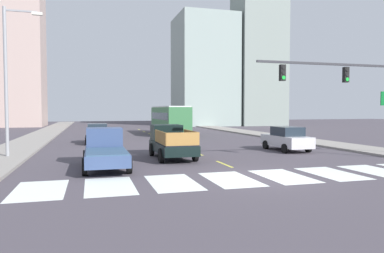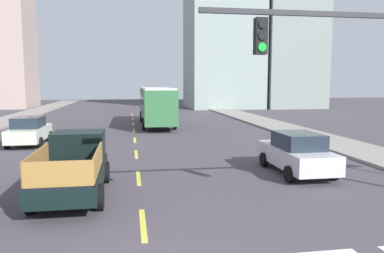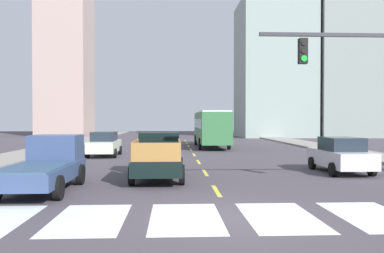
{
  "view_description": "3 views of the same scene",
  "coord_description": "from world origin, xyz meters",
  "px_view_note": "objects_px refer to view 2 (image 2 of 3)",
  "views": [
    {
      "loc": [
        -6.9,
        -13.96,
        2.93
      ],
      "look_at": [
        1.32,
        15.0,
        1.51
      ],
      "focal_mm": 33.56,
      "sensor_mm": 36.0,
      "label": 1
    },
    {
      "loc": [
        -0.29,
        -5.75,
        3.78
      ],
      "look_at": [
        2.61,
        11.69,
        1.7
      ],
      "focal_mm": 35.13,
      "sensor_mm": 36.0,
      "label": 2
    },
    {
      "loc": [
        -1.59,
        -10.58,
        2.57
      ],
      "look_at": [
        -0.3,
        15.95,
        2.12
      ],
      "focal_mm": 38.12,
      "sensor_mm": 36.0,
      "label": 3
    }
  ],
  "objects_px": {
    "pickup_stakebed": "(75,166)",
    "sedan_near_left": "(29,131)",
    "city_bus": "(156,103)",
    "sedan_far": "(297,153)"
  },
  "relations": [
    {
      "from": "pickup_stakebed",
      "to": "sedan_near_left",
      "type": "height_order",
      "value": "pickup_stakebed"
    },
    {
      "from": "pickup_stakebed",
      "to": "sedan_near_left",
      "type": "xyz_separation_m",
      "value": [
        -4.14,
        10.78,
        -0.08
      ]
    },
    {
      "from": "city_bus",
      "to": "sedan_far",
      "type": "xyz_separation_m",
      "value": [
        4.52,
        -18.39,
        -1.09
      ]
    },
    {
      "from": "city_bus",
      "to": "sedan_far",
      "type": "relative_size",
      "value": 2.45
    },
    {
      "from": "pickup_stakebed",
      "to": "sedan_far",
      "type": "height_order",
      "value": "pickup_stakebed"
    },
    {
      "from": "city_bus",
      "to": "sedan_far",
      "type": "distance_m",
      "value": 18.96
    },
    {
      "from": "sedan_far",
      "to": "city_bus",
      "type": "bearing_deg",
      "value": 102.87
    },
    {
      "from": "pickup_stakebed",
      "to": "city_bus",
      "type": "distance_m",
      "value": 20.19
    },
    {
      "from": "city_bus",
      "to": "sedan_near_left",
      "type": "distance_m",
      "value": 12.29
    },
    {
      "from": "pickup_stakebed",
      "to": "sedan_near_left",
      "type": "relative_size",
      "value": 1.18
    }
  ]
}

